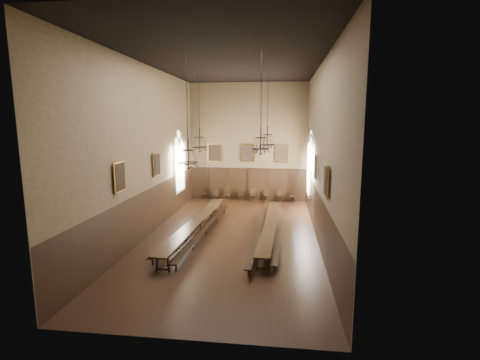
% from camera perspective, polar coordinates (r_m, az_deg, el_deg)
% --- Properties ---
extents(floor, '(9.00, 18.00, 0.02)m').
position_cam_1_polar(floor, '(18.80, -1.38, -9.30)').
color(floor, black).
rests_on(floor, ground).
extents(ceiling, '(9.00, 18.00, 0.02)m').
position_cam_1_polar(ceiling, '(18.05, -1.50, 18.95)').
color(ceiling, black).
rests_on(ceiling, ground).
extents(wall_back, '(9.00, 0.02, 9.00)m').
position_cam_1_polar(wall_back, '(26.79, 1.34, 6.17)').
color(wall_back, '#776649').
rests_on(wall_back, ground).
extents(wall_front, '(9.00, 0.02, 9.00)m').
position_cam_1_polar(wall_front, '(9.11, -9.59, -0.34)').
color(wall_front, '#776649').
rests_on(wall_front, ground).
extents(wall_left, '(0.02, 18.00, 9.00)m').
position_cam_1_polar(wall_left, '(19.04, -15.04, 4.52)').
color(wall_left, '#776649').
rests_on(wall_left, ground).
extents(wall_right, '(0.02, 18.00, 9.00)m').
position_cam_1_polar(wall_right, '(17.79, 13.13, 4.27)').
color(wall_right, '#776649').
rests_on(wall_right, ground).
extents(wainscot_panelling, '(9.00, 18.00, 2.50)m').
position_cam_1_polar(wainscot_panelling, '(18.43, -1.40, -5.58)').
color(wainscot_panelling, black).
rests_on(wainscot_panelling, floor).
extents(table_left, '(1.26, 10.61, 0.83)m').
position_cam_1_polar(table_left, '(19.06, -7.15, -7.77)').
color(table_left, black).
rests_on(table_left, floor).
extents(table_right, '(1.04, 9.74, 0.76)m').
position_cam_1_polar(table_right, '(18.70, 4.99, -8.18)').
color(table_right, black).
rests_on(table_right, floor).
extents(bench_left_outer, '(0.83, 9.45, 0.43)m').
position_cam_1_polar(bench_left_outer, '(19.45, -8.87, -7.90)').
color(bench_left_outer, black).
rests_on(bench_left_outer, floor).
extents(bench_left_inner, '(0.81, 10.14, 0.46)m').
position_cam_1_polar(bench_left_inner, '(19.02, -5.60, -8.17)').
color(bench_left_inner, black).
rests_on(bench_left_inner, floor).
extents(bench_right_inner, '(0.48, 10.04, 0.45)m').
position_cam_1_polar(bench_right_inner, '(18.46, 3.05, -8.69)').
color(bench_right_inner, black).
rests_on(bench_right_inner, floor).
extents(bench_right_outer, '(0.50, 9.29, 0.42)m').
position_cam_1_polar(bench_right_outer, '(18.59, 6.25, -8.67)').
color(bench_right_outer, black).
rests_on(bench_right_outer, floor).
extents(chair_0, '(0.53, 0.53, 0.98)m').
position_cam_1_polar(chair_0, '(27.50, -5.90, -2.64)').
color(chair_0, black).
rests_on(chair_0, floor).
extents(chair_1, '(0.44, 0.44, 0.86)m').
position_cam_1_polar(chair_1, '(27.19, -3.93, -2.83)').
color(chair_1, black).
rests_on(chair_1, floor).
extents(chair_2, '(0.45, 0.45, 0.96)m').
position_cam_1_polar(chair_2, '(27.06, -2.14, -2.81)').
color(chair_2, black).
rests_on(chair_2, floor).
extents(chair_3, '(0.44, 0.44, 0.93)m').
position_cam_1_polar(chair_3, '(27.02, 0.10, -2.84)').
color(chair_3, black).
rests_on(chair_3, floor).
extents(chair_4, '(0.52, 0.52, 0.94)m').
position_cam_1_polar(chair_4, '(26.87, 2.20, -2.91)').
color(chair_4, black).
rests_on(chair_4, floor).
extents(chair_5, '(0.44, 0.44, 0.96)m').
position_cam_1_polar(chair_5, '(26.87, 4.24, -2.92)').
color(chair_5, black).
rests_on(chair_5, floor).
extents(chair_6, '(0.47, 0.47, 0.89)m').
position_cam_1_polar(chair_6, '(26.72, 6.55, -3.07)').
color(chair_6, black).
rests_on(chair_6, floor).
extents(chair_7, '(0.52, 0.52, 0.97)m').
position_cam_1_polar(chair_7, '(26.77, 8.57, -3.04)').
color(chair_7, black).
rests_on(chair_7, floor).
extents(chandelier_back_left, '(0.95, 0.95, 4.62)m').
position_cam_1_polar(chandelier_back_left, '(21.06, -6.62, 6.11)').
color(chandelier_back_left, black).
rests_on(chandelier_back_left, ceiling).
extents(chandelier_back_right, '(0.91, 0.91, 4.43)m').
position_cam_1_polar(chandelier_back_right, '(20.32, 4.51, 6.55)').
color(chandelier_back_right, black).
rests_on(chandelier_back_right, ceiling).
extents(chandelier_front_left, '(0.90, 0.90, 4.98)m').
position_cam_1_polar(chandelier_front_left, '(16.23, -8.49, 3.91)').
color(chandelier_front_left, black).
rests_on(chandelier_front_left, ceiling).
extents(chandelier_front_right, '(0.76, 0.76, 4.25)m').
position_cam_1_polar(chandelier_front_right, '(15.17, 3.42, 6.27)').
color(chandelier_front_right, black).
rests_on(chandelier_front_right, ceiling).
extents(portrait_back_0, '(1.10, 0.12, 1.40)m').
position_cam_1_polar(portrait_back_0, '(27.10, -4.19, 4.48)').
color(portrait_back_0, gold).
rests_on(portrait_back_0, wall_back).
extents(portrait_back_1, '(1.10, 0.12, 1.40)m').
position_cam_1_polar(portrait_back_1, '(26.72, 1.30, 4.44)').
color(portrait_back_1, gold).
rests_on(portrait_back_1, wall_back).
extents(portrait_back_2, '(1.10, 0.12, 1.40)m').
position_cam_1_polar(portrait_back_2, '(26.60, 6.90, 4.35)').
color(portrait_back_2, gold).
rests_on(portrait_back_2, wall_back).
extents(portrait_left_0, '(0.12, 1.00, 1.30)m').
position_cam_1_polar(portrait_left_0, '(20.00, -13.54, 2.50)').
color(portrait_left_0, gold).
rests_on(portrait_left_0, wall_left).
extents(portrait_left_1, '(0.12, 1.00, 1.30)m').
position_cam_1_polar(portrait_left_1, '(15.90, -19.14, 0.50)').
color(portrait_left_1, gold).
rests_on(portrait_left_1, wall_left).
extents(portrait_right_0, '(0.12, 1.00, 1.30)m').
position_cam_1_polar(portrait_right_0, '(18.85, 12.32, 2.13)').
color(portrait_right_0, gold).
rests_on(portrait_right_0, wall_right).
extents(portrait_right_1, '(0.12, 1.00, 1.30)m').
position_cam_1_polar(portrait_right_1, '(14.42, 13.98, -0.13)').
color(portrait_right_1, gold).
rests_on(portrait_right_1, wall_right).
extents(window_right, '(0.20, 2.20, 4.60)m').
position_cam_1_polar(window_right, '(23.34, 11.39, 2.79)').
color(window_right, white).
rests_on(window_right, wall_right).
extents(window_left, '(0.20, 2.20, 4.60)m').
position_cam_1_polar(window_left, '(24.29, -9.96, 3.09)').
color(window_left, white).
rests_on(window_left, wall_left).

